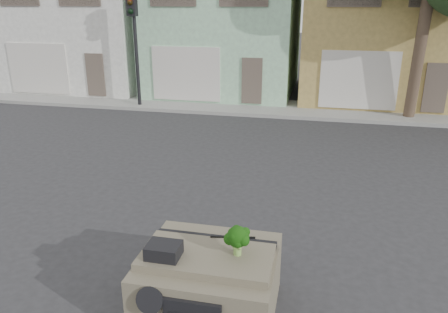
% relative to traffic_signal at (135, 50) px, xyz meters
% --- Properties ---
extents(ground_plane, '(120.00, 120.00, 0.00)m').
position_rel_traffic_signal_xyz_m(ground_plane, '(6.50, -9.50, -2.55)').
color(ground_plane, '#303033').
rests_on(ground_plane, ground).
extents(sidewalk, '(40.00, 3.00, 0.15)m').
position_rel_traffic_signal_xyz_m(sidewalk, '(6.50, 1.00, -2.47)').
color(sidewalk, gray).
rests_on(sidewalk, ground).
extents(townhouse_white, '(7.20, 8.20, 7.55)m').
position_rel_traffic_signal_xyz_m(townhouse_white, '(-4.50, 5.00, 1.23)').
color(townhouse_white, silver).
rests_on(townhouse_white, ground).
extents(townhouse_mint, '(7.20, 8.20, 7.55)m').
position_rel_traffic_signal_xyz_m(townhouse_mint, '(3.00, 5.00, 1.23)').
color(townhouse_mint, '#A1D5AC').
rests_on(townhouse_mint, ground).
extents(townhouse_tan, '(7.20, 8.20, 7.55)m').
position_rel_traffic_signal_xyz_m(townhouse_tan, '(10.50, 5.00, 1.23)').
color(townhouse_tan, tan).
rests_on(townhouse_tan, ground).
extents(traffic_signal, '(0.40, 0.40, 5.10)m').
position_rel_traffic_signal_xyz_m(traffic_signal, '(0.00, 0.00, 0.00)').
color(traffic_signal, black).
rests_on(traffic_signal, ground).
extents(tree_near, '(4.40, 4.00, 8.50)m').
position_rel_traffic_signal_xyz_m(tree_near, '(11.50, 0.30, 1.70)').
color(tree_near, '#243D1D').
rests_on(tree_near, ground).
extents(car_dashboard, '(2.00, 1.80, 1.12)m').
position_rel_traffic_signal_xyz_m(car_dashboard, '(6.50, -12.50, -1.99)').
color(car_dashboard, '#69624D').
rests_on(car_dashboard, ground).
extents(instrument_hump, '(0.48, 0.38, 0.20)m').
position_rel_traffic_signal_xyz_m(instrument_hump, '(5.92, -12.85, -1.33)').
color(instrument_hump, black).
rests_on(instrument_hump, car_dashboard).
extents(wiper_arm, '(0.69, 0.15, 0.02)m').
position_rel_traffic_signal_xyz_m(wiper_arm, '(6.78, -12.12, -1.42)').
color(wiper_arm, black).
rests_on(wiper_arm, car_dashboard).
extents(broccoli, '(0.38, 0.38, 0.46)m').
position_rel_traffic_signal_xyz_m(broccoli, '(6.94, -12.57, -1.20)').
color(broccoli, '#103609').
rests_on(broccoli, car_dashboard).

